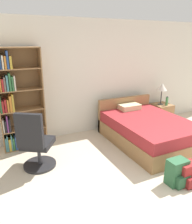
{
  "coord_description": "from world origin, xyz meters",
  "views": [
    {
      "loc": [
        -2.27,
        -1.41,
        2.14
      ],
      "look_at": [
        -0.63,
        1.98,
        0.9
      ],
      "focal_mm": 35.0,
      "sensor_mm": 36.0,
      "label": 1
    }
  ],
  "objects_px": {
    "bookshelf": "(15,101)",
    "backpack_red": "(187,174)",
    "nightstand": "(161,113)",
    "water_bottle": "(167,101)",
    "table_lamp": "(162,88)",
    "backpack_green": "(177,173)",
    "office_chair": "(36,145)",
    "bed": "(147,130)"
  },
  "relations": [
    {
      "from": "bed",
      "to": "water_bottle",
      "type": "distance_m",
      "value": 1.42
    },
    {
      "from": "bookshelf",
      "to": "bed",
      "type": "bearing_deg",
      "value": -20.17
    },
    {
      "from": "nightstand",
      "to": "water_bottle",
      "type": "distance_m",
      "value": 0.39
    },
    {
      "from": "bookshelf",
      "to": "table_lamp",
      "type": "distance_m",
      "value": 3.63
    },
    {
      "from": "water_bottle",
      "to": "backpack_green",
      "type": "relative_size",
      "value": 0.57
    },
    {
      "from": "bookshelf",
      "to": "nightstand",
      "type": "relative_size",
      "value": 4.01
    },
    {
      "from": "bed",
      "to": "office_chair",
      "type": "bearing_deg",
      "value": -179.16
    },
    {
      "from": "bookshelf",
      "to": "nightstand",
      "type": "distance_m",
      "value": 3.76
    },
    {
      "from": "water_bottle",
      "to": "backpack_red",
      "type": "distance_m",
      "value": 2.72
    },
    {
      "from": "bed",
      "to": "water_bottle",
      "type": "xyz_separation_m",
      "value": [
        1.18,
        0.71,
        0.33
      ]
    },
    {
      "from": "water_bottle",
      "to": "backpack_red",
      "type": "bearing_deg",
      "value": -125.55
    },
    {
      "from": "bed",
      "to": "table_lamp",
      "type": "relative_size",
      "value": 3.51
    },
    {
      "from": "office_chair",
      "to": "water_bottle",
      "type": "height_order",
      "value": "office_chair"
    },
    {
      "from": "bookshelf",
      "to": "backpack_green",
      "type": "distance_m",
      "value": 3.2
    },
    {
      "from": "bookshelf",
      "to": "water_bottle",
      "type": "xyz_separation_m",
      "value": [
        3.73,
        -0.23,
        -0.39
      ]
    },
    {
      "from": "bookshelf",
      "to": "nightstand",
      "type": "height_order",
      "value": "bookshelf"
    },
    {
      "from": "backpack_red",
      "to": "bookshelf",
      "type": "bearing_deg",
      "value": 131.96
    },
    {
      "from": "office_chair",
      "to": "bed",
      "type": "bearing_deg",
      "value": 0.84
    },
    {
      "from": "table_lamp",
      "to": "water_bottle",
      "type": "bearing_deg",
      "value": -50.36
    },
    {
      "from": "backpack_green",
      "to": "backpack_red",
      "type": "bearing_deg",
      "value": -26.17
    },
    {
      "from": "bookshelf",
      "to": "office_chair",
      "type": "relative_size",
      "value": 1.88
    },
    {
      "from": "bed",
      "to": "backpack_green",
      "type": "bearing_deg",
      "value": -110.28
    },
    {
      "from": "bookshelf",
      "to": "office_chair",
      "type": "distance_m",
      "value": 1.12
    },
    {
      "from": "office_chair",
      "to": "backpack_green",
      "type": "relative_size",
      "value": 2.59
    },
    {
      "from": "table_lamp",
      "to": "water_bottle",
      "type": "relative_size",
      "value": 2.42
    },
    {
      "from": "bed",
      "to": "backpack_red",
      "type": "xyz_separation_m",
      "value": [
        -0.38,
        -1.47,
        -0.11
      ]
    },
    {
      "from": "nightstand",
      "to": "table_lamp",
      "type": "height_order",
      "value": "table_lamp"
    },
    {
      "from": "bookshelf",
      "to": "backpack_red",
      "type": "relative_size",
      "value": 5.61
    },
    {
      "from": "backpack_green",
      "to": "water_bottle",
      "type": "bearing_deg",
      "value": 51.2
    },
    {
      "from": "bookshelf",
      "to": "office_chair",
      "type": "xyz_separation_m",
      "value": [
        0.17,
        -0.97,
        -0.54
      ]
    },
    {
      "from": "office_chair",
      "to": "backpack_red",
      "type": "xyz_separation_m",
      "value": [
        2.0,
        -1.44,
        -0.29
      ]
    },
    {
      "from": "bookshelf",
      "to": "table_lamp",
      "type": "xyz_separation_m",
      "value": [
        3.63,
        -0.11,
        -0.04
      ]
    },
    {
      "from": "water_bottle",
      "to": "backpack_red",
      "type": "relative_size",
      "value": 0.66
    },
    {
      "from": "nightstand",
      "to": "water_bottle",
      "type": "relative_size",
      "value": 2.13
    },
    {
      "from": "bed",
      "to": "nightstand",
      "type": "distance_m",
      "value": 1.41
    },
    {
      "from": "backpack_green",
      "to": "table_lamp",
      "type": "bearing_deg",
      "value": 54.36
    },
    {
      "from": "bookshelf",
      "to": "backpack_red",
      "type": "distance_m",
      "value": 3.35
    },
    {
      "from": "bed",
      "to": "nightstand",
      "type": "height_order",
      "value": "bed"
    },
    {
      "from": "backpack_red",
      "to": "nightstand",
      "type": "bearing_deg",
      "value": 56.61
    },
    {
      "from": "bookshelf",
      "to": "table_lamp",
      "type": "bearing_deg",
      "value": -1.69
    },
    {
      "from": "nightstand",
      "to": "backpack_green",
      "type": "xyz_separation_m",
      "value": [
        -1.66,
        -2.23,
        -0.06
      ]
    },
    {
      "from": "bed",
      "to": "office_chair",
      "type": "relative_size",
      "value": 1.87
    }
  ]
}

